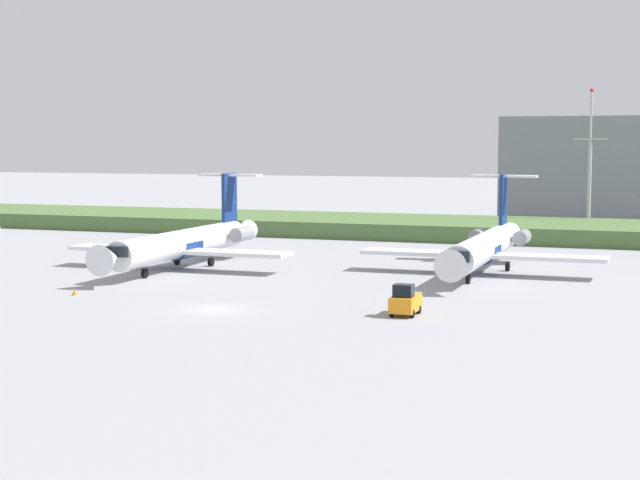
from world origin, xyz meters
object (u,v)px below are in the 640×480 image
Objects in this scene: regional_jet_fourth at (485,246)px; safety_cone_front_marker at (75,292)px; regional_jet_third at (185,242)px; antenna_mast at (590,173)px; baggage_tug at (405,301)px.

safety_cone_front_marker is (-28.72, -25.15, -2.26)m from regional_jet_fourth.
regional_jet_fourth is at bearing 41.21° from safety_cone_front_marker.
regional_jet_third is 19.07m from safety_cone_front_marker.
regional_jet_fourth is 1.59× the size of antenna_mast.
regional_jet_third is at bearing 89.23° from safety_cone_front_marker.
antenna_mast is at bearing 63.63° from safety_cone_front_marker.
baggage_tug reaches higher than safety_cone_front_marker.
antenna_mast reaches higher than safety_cone_front_marker.
antenna_mast is at bearing 82.36° from regional_jet_fourth.
regional_jet_third is 33.32m from baggage_tug.
safety_cone_front_marker is (-0.25, -18.93, -2.26)m from regional_jet_third.
antenna_mast is 35.47× the size of safety_cone_front_marker.
baggage_tug is (27.30, -19.05, -1.53)m from regional_jet_third.
antenna_mast is (34.50, 51.18, 5.62)m from regional_jet_third.
safety_cone_front_marker is (-27.55, 0.12, -0.73)m from baggage_tug.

